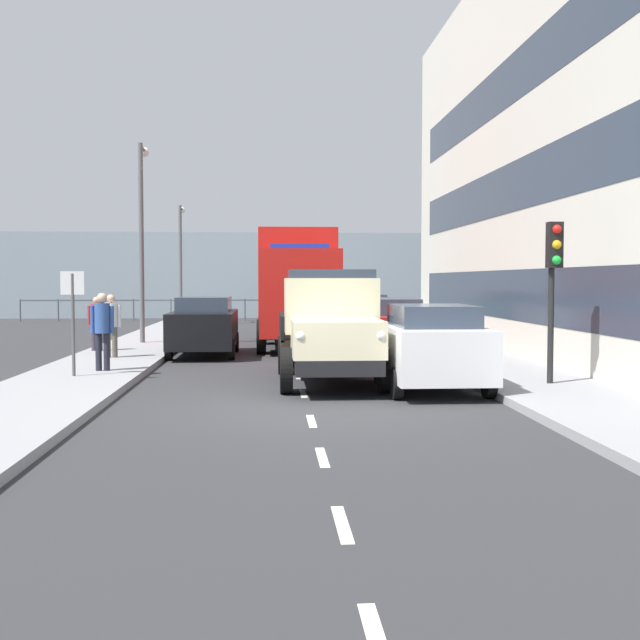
{
  "coord_description": "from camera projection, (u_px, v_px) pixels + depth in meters",
  "views": [
    {
      "loc": [
        0.65,
        13.3,
        2.21
      ],
      "look_at": [
        -0.6,
        -6.11,
        1.22
      ],
      "focal_mm": 44.03,
      "sensor_mm": 36.0,
      "label": 1
    }
  ],
  "objects": [
    {
      "name": "ground_plane",
      "position": [
        292.0,
        355.0,
        23.16
      ],
      "size": [
        80.0,
        80.0,
        0.0
      ],
      "primitive_type": "plane",
      "color": "#2D2D30"
    },
    {
      "name": "seawall_railing",
      "position": [
        281.0,
        304.0,
        42.87
      ],
      "size": [
        28.08,
        0.08,
        1.2
      ],
      "color": "#4C5156",
      "rests_on": "ground_plane"
    },
    {
      "name": "pedestrian_near_railing",
      "position": [
        102.0,
        325.0,
        17.79
      ],
      "size": [
        0.53,
        0.34,
        1.77
      ],
      "color": "black",
      "rests_on": "sidewalk_right"
    },
    {
      "name": "car_black_oppositeside_0",
      "position": [
        204.0,
        325.0,
        22.9
      ],
      "size": [
        1.9,
        4.15,
        1.72
      ],
      "color": "black",
      "rests_on": "ground_plane"
    },
    {
      "name": "pedestrian_with_bag",
      "position": [
        111.0,
        320.0,
        20.85
      ],
      "size": [
        0.53,
        0.34,
        1.68
      ],
      "color": "#4C473D",
      "rests_on": "sidewalk_right"
    },
    {
      "name": "lorry_cargo_red",
      "position": [
        296.0,
        284.0,
        26.31
      ],
      "size": [
        2.58,
        8.2,
        3.87
      ],
      "color": "red",
      "rests_on": "ground_plane"
    },
    {
      "name": "sidewalk_left",
      "position": [
        452.0,
        351.0,
        23.46
      ],
      "size": [
        2.59,
        40.85,
        0.15
      ],
      "primitive_type": "cube",
      "color": "gray",
      "rests_on": "ground_plane"
    },
    {
      "name": "car_white_kerbside_near",
      "position": [
        431.0,
        346.0,
        15.64
      ],
      "size": [
        1.91,
        3.8,
        1.72
      ],
      "color": "white",
      "rests_on": "ground_plane"
    },
    {
      "name": "car_silver_kerbside_2",
      "position": [
        361.0,
        318.0,
        27.54
      ],
      "size": [
        1.85,
        4.3,
        1.72
      ],
      "color": "#B7BABF",
      "rests_on": "ground_plane"
    },
    {
      "name": "street_sign",
      "position": [
        73.0,
        305.0,
        16.76
      ],
      "size": [
        0.5,
        0.07,
        2.25
      ],
      "color": "#4C4C4C",
      "rests_on": "sidewalk_right"
    },
    {
      "name": "truck_vintage_cream",
      "position": [
        331.0,
        329.0,
        16.56
      ],
      "size": [
        2.17,
        5.64,
        2.43
      ],
      "color": "black",
      "rests_on": "ground_plane"
    },
    {
      "name": "lamp_post_promenade",
      "position": [
        142.0,
        225.0,
        25.91
      ],
      "size": [
        0.32,
        1.14,
        6.55
      ],
      "color": "#59595B",
      "rests_on": "sidewalk_right"
    },
    {
      "name": "car_teal_kerbside_3",
      "position": [
        345.0,
        311.0,
        33.5
      ],
      "size": [
        1.85,
        3.92,
        1.72
      ],
      "color": "#1E6670",
      "rests_on": "ground_plane"
    },
    {
      "name": "road_centreline_markings",
      "position": [
        293.0,
        360.0,
        21.78
      ],
      "size": [
        0.12,
        35.32,
        0.01
      ],
      "color": "silver",
      "rests_on": "ground_plane"
    },
    {
      "name": "pedestrian_couple_b",
      "position": [
        97.0,
        319.0,
        22.85
      ],
      "size": [
        0.53,
        0.34,
        1.58
      ],
      "color": "#383342",
      "rests_on": "sidewalk_right"
    },
    {
      "name": "car_red_kerbside_1",
      "position": [
        388.0,
        329.0,
        21.29
      ],
      "size": [
        1.75,
        4.51,
        1.72
      ],
      "color": "#B21E1E",
      "rests_on": "ground_plane"
    },
    {
      "name": "sea_horizon",
      "position": [
        280.0,
        275.0,
        46.37
      ],
      "size": [
        80.0,
        0.8,
        5.0
      ],
      "primitive_type": "cube",
      "color": "#84939E",
      "rests_on": "ground_plane"
    },
    {
      "name": "sidewalk_right",
      "position": [
        127.0,
        353.0,
        22.84
      ],
      "size": [
        2.59,
        40.85,
        0.15
      ],
      "primitive_type": "cube",
      "color": "gray",
      "rests_on": "ground_plane"
    },
    {
      "name": "traffic_light_near",
      "position": [
        554.0,
        267.0,
        15.45
      ],
      "size": [
        0.28,
        0.41,
        3.2
      ],
      "color": "black",
      "rests_on": "sidewalk_left"
    },
    {
      "name": "lamp_post_far",
      "position": [
        181.0,
        252.0,
        38.31
      ],
      "size": [
        0.32,
        1.14,
        5.7
      ],
      "color": "#59595B",
      "rests_on": "sidewalk_right"
    }
  ]
}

